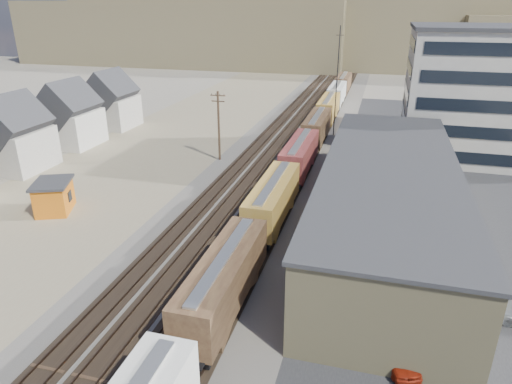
% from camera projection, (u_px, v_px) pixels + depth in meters
% --- Properties ---
extents(ballast_bed, '(18.00, 200.00, 0.06)m').
position_uv_depth(ballast_bed, '(288.00, 149.00, 71.83)').
color(ballast_bed, '#4C4742').
rests_on(ballast_bed, ground).
extents(dirt_yard, '(24.00, 180.00, 0.03)m').
position_uv_depth(dirt_yard, '(142.00, 157.00, 67.83)').
color(dirt_yard, '#786A52').
rests_on(dirt_yard, ground).
extents(asphalt_lot, '(26.00, 120.00, 0.04)m').
position_uv_depth(asphalt_lot, '(447.00, 200.00, 53.09)').
color(asphalt_lot, '#232326').
rests_on(asphalt_lot, ground).
extents(rail_tracks, '(11.40, 200.00, 0.24)m').
position_uv_depth(rail_tracks, '(284.00, 148.00, 71.93)').
color(rail_tracks, black).
rests_on(rail_tracks, ground).
extents(freight_train, '(3.00, 119.74, 4.46)m').
position_uv_depth(freight_train, '(309.00, 139.00, 66.77)').
color(freight_train, black).
rests_on(freight_train, ground).
extents(warehouse, '(12.40, 40.40, 7.25)m').
position_uv_depth(warehouse, '(387.00, 198.00, 44.51)').
color(warehouse, tan).
rests_on(warehouse, ground).
extents(office_tower, '(22.60, 18.60, 18.45)m').
position_uv_depth(office_tower, '(486.00, 93.00, 65.85)').
color(office_tower, '#9E998E').
rests_on(office_tower, ground).
extents(utility_pole_north, '(2.20, 0.32, 10.00)m').
position_uv_depth(utility_pole_north, '(219.00, 124.00, 64.76)').
color(utility_pole_north, '#382619').
rests_on(utility_pole_north, ground).
extents(radio_mast, '(1.20, 0.16, 18.00)m').
position_uv_depth(radio_mast, '(337.00, 82.00, 75.77)').
color(radio_mast, black).
rests_on(radio_mast, ground).
extents(hills_north, '(265.00, 80.00, 32.00)m').
position_uv_depth(hills_north, '(353.00, 24.00, 171.39)').
color(hills_north, brown).
rests_on(hills_north, ground).
extents(maintenance_shed, '(5.24, 5.82, 3.50)m').
position_uv_depth(maintenance_shed, '(54.00, 196.00, 49.65)').
color(maintenance_shed, orange).
rests_on(maintenance_shed, ground).
extents(parked_car_red, '(3.07, 4.72, 1.49)m').
position_uv_depth(parked_car_red, '(399.00, 354.00, 28.83)').
color(parked_car_red, '#9A230E').
rests_on(parked_car_red, ground).
extents(parked_car_blue, '(4.94, 6.16, 1.56)m').
position_uv_depth(parked_car_blue, '(475.00, 144.00, 71.45)').
color(parked_car_blue, navy).
rests_on(parked_car_blue, ground).
extents(parked_car_far, '(3.54, 5.31, 1.68)m').
position_uv_depth(parked_car_far, '(464.00, 153.00, 66.89)').
color(parked_car_far, white).
rests_on(parked_car_far, ground).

